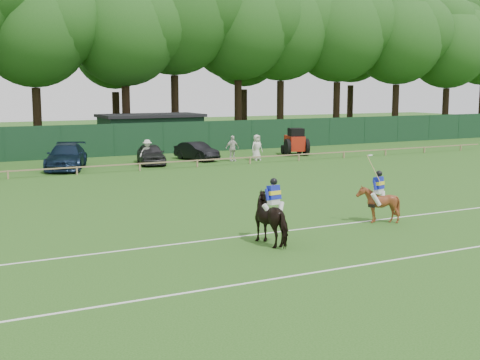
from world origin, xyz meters
TOP-DOWN VIEW (x-y plane):
  - ground at (0.00, 0.00)m, footprint 160.00×160.00m
  - horse_dark at (-1.02, -2.46)m, footprint 1.19×2.17m
  - horse_chestnut at (4.39, -1.39)m, footprint 1.60×1.69m
  - sedan_navy at (-2.98, 20.95)m, footprint 4.01×6.00m
  - hatch_grey at (2.78, 20.90)m, footprint 2.47×4.40m
  - estate_black at (6.56, 21.70)m, footprint 2.21×4.18m
  - spectator_left at (2.38, 20.46)m, footprint 1.16×0.69m
  - spectator_mid at (8.58, 19.93)m, footprint 1.10×0.50m
  - spectator_right at (10.42, 19.62)m, footprint 0.99×0.71m
  - rider_dark at (-1.02, -2.48)m, footprint 0.93×0.42m
  - rider_chestnut at (4.39, -1.41)m, footprint 0.98×0.55m
  - polo_ball at (7.28, 2.85)m, footprint 0.09×0.09m
  - pitch_lines at (0.00, -3.50)m, footprint 60.00×5.10m
  - pitch_rail at (0.00, 18.00)m, footprint 62.10×0.10m
  - perimeter_fence at (0.00, 27.00)m, footprint 92.08×0.08m
  - utility_shed at (6.00, 30.00)m, footprint 8.40×4.40m
  - tree_row at (2.00, 35.00)m, footprint 96.00×12.00m
  - tractor at (14.79, 21.37)m, footprint 2.30×2.87m

SIDE VIEW (x-z plane):
  - ground at x=0.00m, z-range 0.00..0.00m
  - tree_row at x=2.00m, z-range -10.50..10.50m
  - pitch_lines at x=0.00m, z-range 0.00..0.01m
  - polo_ball at x=7.28m, z-range 0.00..0.09m
  - pitch_rail at x=0.00m, z-range 0.20..0.70m
  - estate_black at x=6.56m, z-range 0.00..1.31m
  - hatch_grey at x=2.78m, z-range 0.00..1.41m
  - horse_chestnut at x=4.39m, z-range 0.00..1.50m
  - sedan_navy at x=-2.98m, z-range 0.00..1.61m
  - horse_dark at x=-1.02m, z-range 0.00..1.75m
  - spectator_left at x=2.38m, z-range 0.00..1.76m
  - spectator_mid at x=8.58m, z-range 0.00..1.85m
  - spectator_right at x=10.42m, z-range 0.00..1.87m
  - tractor at x=14.79m, z-range -0.06..2.06m
  - perimeter_fence at x=0.00m, z-range 0.00..2.50m
  - rider_chestnut at x=4.39m, z-range 0.43..2.48m
  - utility_shed at x=6.00m, z-range 0.02..3.06m
  - rider_dark at x=-1.02m, z-range 0.94..2.35m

